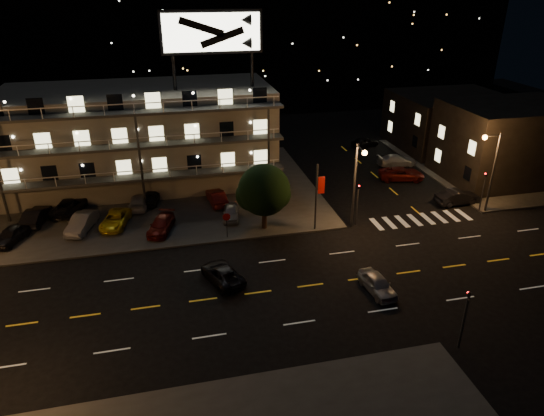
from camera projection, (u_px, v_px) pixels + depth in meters
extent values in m
plane|color=black|center=(284.00, 289.00, 35.79)|extent=(140.00, 140.00, 0.00)
cube|color=#383835|center=(107.00, 198.00, 50.52)|extent=(44.00, 24.00, 0.15)
cube|color=#383835|center=(480.00, 165.00, 59.49)|extent=(16.00, 24.00, 0.15)
cube|color=gray|center=(142.00, 139.00, 52.76)|extent=(28.00, 12.00, 10.00)
cube|color=gray|center=(136.00, 90.00, 50.51)|extent=(28.00, 12.00, 0.50)
cube|color=#383835|center=(143.00, 177.00, 47.47)|extent=(28.00, 1.80, 0.25)
cube|color=#383835|center=(139.00, 146.00, 46.10)|extent=(28.00, 1.80, 0.25)
cube|color=#383835|center=(135.00, 113.00, 44.74)|extent=(28.00, 1.80, 0.25)
cylinder|color=black|center=(174.00, 72.00, 48.71)|extent=(0.36, 0.36, 3.50)
cylinder|color=black|center=(252.00, 69.00, 50.34)|extent=(0.36, 0.36, 3.50)
cube|color=black|center=(212.00, 32.00, 47.93)|extent=(10.20, 0.50, 4.20)
cube|color=#F2EECE|center=(212.00, 32.00, 47.66)|extent=(9.60, 0.06, 3.60)
cube|color=black|center=(509.00, 142.00, 54.19)|extent=(14.00, 10.00, 8.50)
cube|color=black|center=(449.00, 121.00, 65.08)|extent=(14.00, 12.00, 7.00)
cube|color=black|center=(194.00, 30.00, 92.32)|extent=(120.00, 20.00, 24.00)
cylinder|color=#2D2D30|center=(354.00, 187.00, 43.13)|extent=(0.20, 0.20, 8.00)
cylinder|color=#2D2D30|center=(361.00, 149.00, 40.80)|extent=(0.12, 1.80, 0.12)
sphere|color=orange|center=(365.00, 153.00, 40.14)|extent=(0.44, 0.44, 0.44)
cylinder|color=#2D2D30|center=(493.00, 174.00, 45.98)|extent=(0.20, 0.20, 8.00)
cylinder|color=#2D2D30|center=(493.00, 136.00, 44.19)|extent=(1.80, 0.12, 0.12)
sphere|color=orange|center=(485.00, 137.00, 44.07)|extent=(0.44, 0.44, 0.44)
cylinder|color=#2D2D30|center=(357.00, 208.00, 44.35)|extent=(0.14, 0.14, 3.60)
imported|color=black|center=(359.00, 184.00, 43.36)|extent=(0.20, 0.16, 1.00)
sphere|color=#FF0C0C|center=(359.00, 186.00, 43.30)|extent=(0.14, 0.14, 0.14)
cylinder|color=#2D2D30|center=(463.00, 324.00, 29.37)|extent=(0.14, 0.14, 3.60)
imported|color=black|center=(470.00, 292.00, 28.39)|extent=(0.20, 0.16, 1.00)
sphere|color=#FF0C0C|center=(468.00, 293.00, 28.54)|extent=(0.14, 0.14, 0.14)
cylinder|color=#2D2D30|center=(482.00, 195.00, 47.00)|extent=(0.14, 0.14, 3.60)
imported|color=black|center=(487.00, 173.00, 46.01)|extent=(0.16, 0.20, 1.00)
sphere|color=#FF0C0C|center=(485.00, 174.00, 46.03)|extent=(0.14, 0.14, 0.14)
cylinder|color=#2D2D30|center=(316.00, 198.00, 42.84)|extent=(0.16, 0.16, 6.40)
cube|color=#BA110D|center=(321.00, 185.00, 42.42)|extent=(0.60, 0.04, 1.60)
cylinder|color=#2D2D30|center=(227.00, 228.00, 42.29)|extent=(0.08, 0.08, 2.20)
cylinder|color=#BA110D|center=(227.00, 217.00, 41.79)|extent=(0.91, 0.04, 0.91)
cylinder|color=black|center=(264.00, 217.00, 43.85)|extent=(0.45, 0.45, 2.14)
sphere|color=black|center=(264.00, 190.00, 42.70)|extent=(4.64, 4.64, 4.64)
sphere|color=black|center=(252.00, 195.00, 43.03)|extent=(2.86, 2.86, 2.86)
sphere|color=black|center=(276.00, 194.00, 42.74)|extent=(2.68, 2.68, 2.68)
imported|color=black|center=(11.00, 235.00, 41.66)|extent=(2.98, 4.28, 1.35)
imported|color=#9B9BA0|center=(82.00, 223.00, 43.58)|extent=(2.69, 4.68, 1.46)
imported|color=yellow|center=(115.00, 220.00, 44.39)|extent=(2.98, 4.77, 1.23)
imported|color=#63130E|center=(161.00, 225.00, 43.47)|extent=(2.97, 4.65, 1.26)
imported|color=#9B9BA0|center=(231.00, 212.00, 45.86)|extent=(2.08, 3.85, 1.24)
imported|color=black|center=(36.00, 216.00, 44.87)|extent=(2.20, 4.59, 1.45)
imported|color=black|center=(70.00, 206.00, 46.96)|extent=(3.69, 5.57, 1.42)
imported|color=#9B9BA0|center=(139.00, 201.00, 48.03)|extent=(2.18, 4.52, 1.27)
imported|color=black|center=(151.00, 197.00, 48.94)|extent=(2.43, 4.11, 1.31)
imported|color=#63130E|center=(217.00, 197.00, 48.80)|extent=(1.92, 4.32, 1.38)
imported|color=black|center=(458.00, 197.00, 49.02)|extent=(4.61, 1.74, 1.50)
imported|color=#63130E|center=(402.00, 174.00, 55.06)|extent=(5.49, 3.43, 1.42)
imported|color=#9B9BA0|center=(397.00, 160.00, 59.21)|extent=(4.79, 2.03, 1.38)
imported|color=black|center=(365.00, 142.00, 66.04)|extent=(4.16, 2.56, 1.32)
imported|color=#9B9BA0|center=(377.00, 284.00, 35.23)|extent=(1.94, 3.97, 1.30)
imported|color=black|center=(222.00, 273.00, 36.56)|extent=(3.44, 4.89, 1.24)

